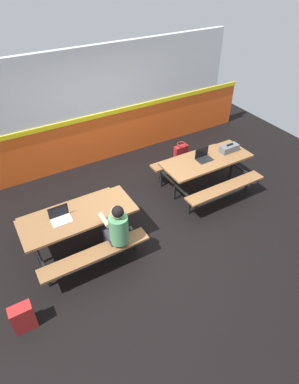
{
  "coord_description": "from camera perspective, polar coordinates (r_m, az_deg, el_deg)",
  "views": [
    {
      "loc": [
        -2.36,
        -3.98,
        4.26
      ],
      "look_at": [
        0.0,
        0.06,
        0.55
      ],
      "focal_mm": 30.22,
      "sensor_mm": 36.0,
      "label": 1
    }
  ],
  "objects": [
    {
      "name": "ground_plane",
      "position": [
        6.3,
        0.27,
        -4.28
      ],
      "size": [
        10.0,
        10.0,
        0.02
      ],
      "primitive_type": "cube",
      "color": "black"
    },
    {
      "name": "accent_backdrop",
      "position": [
        7.43,
        -9.38,
        13.99
      ],
      "size": [
        8.0,
        0.14,
        2.6
      ],
      "color": "#E55119",
      "rests_on": "ground"
    },
    {
      "name": "picnic_table_left",
      "position": [
        5.45,
        -12.31,
        -5.26
      ],
      "size": [
        1.87,
        1.56,
        0.74
      ],
      "color": "brown",
      "rests_on": "ground"
    },
    {
      "name": "picnic_table_right",
      "position": [
        6.73,
        9.93,
        4.59
      ],
      "size": [
        1.87,
        1.56,
        0.74
      ],
      "color": "brown",
      "rests_on": "ground"
    },
    {
      "name": "student_nearer",
      "position": [
        5.07,
        -5.8,
        -6.35
      ],
      "size": [
        0.36,
        0.53,
        1.21
      ],
      "color": "#2D2D38",
      "rests_on": "ground"
    },
    {
      "name": "laptop_silver",
      "position": [
        5.29,
        -15.44,
        -4.31
      ],
      "size": [
        0.32,
        0.22,
        0.22
      ],
      "color": "silver",
      "rests_on": "picnic_table_left"
    },
    {
      "name": "laptop_dark",
      "position": [
        6.6,
        9.5,
        6.12
      ],
      "size": [
        0.32,
        0.22,
        0.22
      ],
      "color": "black",
      "rests_on": "picnic_table_right"
    },
    {
      "name": "toolbox_grey",
      "position": [
        6.95,
        13.89,
        7.49
      ],
      "size": [
        0.4,
        0.18,
        0.18
      ],
      "color": "#595B60",
      "rests_on": "picnic_table_right"
    },
    {
      "name": "backpack_dark",
      "position": [
        4.99,
        -21.43,
        -19.89
      ],
      "size": [
        0.3,
        0.22,
        0.44
      ],
      "color": "maroon",
      "rests_on": "ground"
    },
    {
      "name": "tote_bag_bright",
      "position": [
        7.85,
        5.57,
        7.01
      ],
      "size": [
        0.34,
        0.21,
        0.43
      ],
      "color": "maroon",
      "rests_on": "ground"
    }
  ]
}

